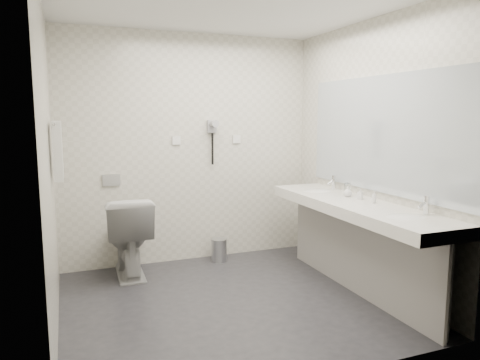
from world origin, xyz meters
name	(u,v)px	position (x,y,z in m)	size (l,w,h in m)	color
floor	(230,302)	(0.00, 0.00, 0.00)	(2.80, 2.80, 0.00)	#232328
ceiling	(229,4)	(0.00, 0.00, 2.50)	(2.80, 2.80, 0.00)	silver
wall_back	(190,149)	(0.00, 1.30, 1.25)	(2.80, 2.80, 0.00)	beige
wall_front	(307,180)	(0.00, -1.30, 1.25)	(2.80, 2.80, 0.00)	beige
wall_left	(49,166)	(-1.40, 0.00, 1.25)	(2.60, 2.60, 0.00)	beige
wall_right	(368,155)	(1.40, 0.00, 1.25)	(2.60, 2.60, 0.00)	beige
vanity_counter	(355,207)	(1.12, -0.20, 0.80)	(0.55, 2.20, 0.10)	silver
vanity_panel	(356,252)	(1.15, -0.20, 0.38)	(0.03, 2.15, 0.75)	gray
vanity_post_near	(448,293)	(1.18, -1.24, 0.38)	(0.06, 0.06, 0.75)	silver
vanity_post_far	(303,226)	(1.18, 0.84, 0.38)	(0.06, 0.06, 0.75)	silver
mirror	(382,134)	(1.39, -0.20, 1.45)	(0.02, 2.20, 1.05)	#B2BCC6
basin_near	(406,218)	(1.12, -0.85, 0.83)	(0.40, 0.31, 0.05)	silver
basin_far	(317,192)	(1.12, 0.45, 0.83)	(0.40, 0.31, 0.05)	silver
faucet_near	(426,205)	(1.32, -0.85, 0.92)	(0.04, 0.04, 0.15)	silver
faucet_far	(334,182)	(1.32, 0.45, 0.92)	(0.04, 0.04, 0.15)	silver
soap_bottle_a	(360,194)	(1.24, -0.12, 0.90)	(0.05, 0.05, 0.10)	beige
soap_bottle_b	(348,192)	(1.21, 0.04, 0.90)	(0.08, 0.08, 0.10)	beige
soap_bottle_c	(374,197)	(1.24, -0.32, 0.90)	(0.04, 0.04, 0.11)	beige
glass_left	(347,189)	(1.26, 0.11, 0.91)	(0.06, 0.06, 0.12)	silver
toilet	(128,235)	(-0.73, 1.03, 0.41)	(0.46, 0.81, 0.82)	silver
flush_plate	(111,180)	(-0.85, 1.29, 0.95)	(0.18, 0.02, 0.12)	#B2B5BA
pedal_bin	(219,251)	(0.26, 1.09, 0.12)	(0.17, 0.17, 0.24)	#B2B5BA
bin_lid	(219,240)	(0.26, 1.09, 0.25)	(0.17, 0.17, 0.01)	#B2B5BA
towel_rail	(55,124)	(-1.35, 0.55, 1.55)	(0.02, 0.02, 0.62)	silver
towel_near	(58,151)	(-1.34, 0.41, 1.33)	(0.07, 0.24, 0.48)	silver
towel_far	(58,149)	(-1.34, 0.69, 1.33)	(0.07, 0.24, 0.48)	silver
dryer_cradle	(212,126)	(0.25, 1.27, 1.50)	(0.10, 0.04, 0.14)	#98999E
dryer_barrel	(214,124)	(0.25, 1.20, 1.53)	(0.08, 0.08, 0.14)	#98999E
dryer_cord	(213,149)	(0.25, 1.26, 1.25)	(0.02, 0.02, 0.35)	black
switch_plate_a	(176,140)	(-0.15, 1.29, 1.35)	(0.09, 0.02, 0.09)	silver
switch_plate_b	(237,139)	(0.55, 1.29, 1.35)	(0.09, 0.02, 0.09)	silver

